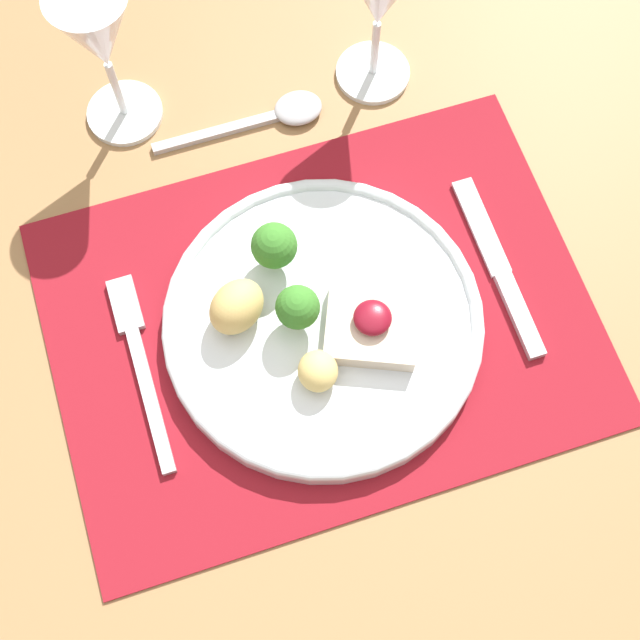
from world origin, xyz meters
TOP-DOWN VIEW (x-y plane):
  - ground_plane at (0.00, 0.00)m, footprint 8.00×8.00m
  - dining_table at (0.00, 0.00)m, footprint 1.53×0.95m
  - placemat at (0.00, 0.00)m, footprint 0.48×0.36m
  - dinner_plate at (-0.00, -0.01)m, footprint 0.29×0.29m
  - fork at (-0.16, 0.01)m, footprint 0.02×0.19m
  - knife at (0.17, -0.01)m, footprint 0.02×0.19m
  - spoon at (0.03, 0.22)m, footprint 0.17×0.04m
  - wine_glass_far at (-0.12, 0.27)m, footprint 0.08×0.08m

SIDE VIEW (x-z plane):
  - ground_plane at x=0.00m, z-range 0.00..0.00m
  - dining_table at x=0.00m, z-range 0.29..1.04m
  - placemat at x=0.00m, z-range 0.75..0.75m
  - spoon at x=0.03m, z-range 0.75..0.76m
  - fork at x=-0.16m, z-range 0.75..0.76m
  - knife at x=0.17m, z-range 0.75..0.76m
  - dinner_plate at x=0.00m, z-range 0.73..0.80m
  - wine_glass_far at x=-0.12m, z-range 0.78..0.95m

